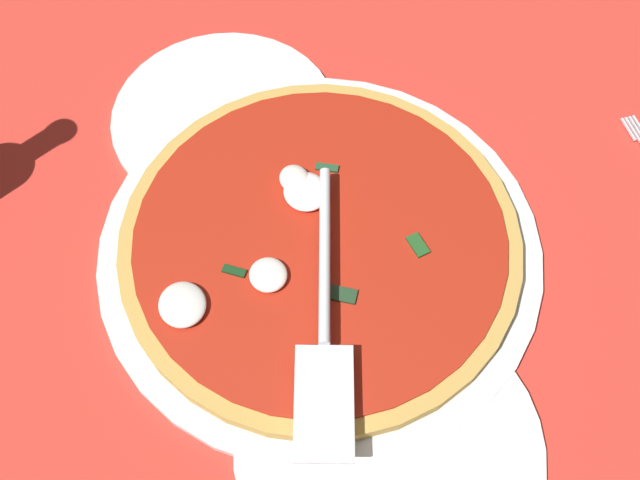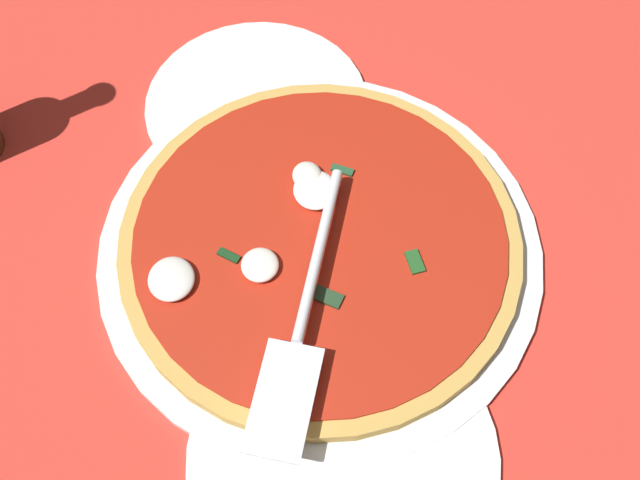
% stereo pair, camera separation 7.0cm
% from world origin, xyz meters
% --- Properties ---
extents(ground_plane, '(1.15, 1.15, 0.01)m').
position_xyz_m(ground_plane, '(0.00, 0.00, -0.00)').
color(ground_plane, red).
extents(checker_pattern, '(1.15, 1.15, 0.00)m').
position_xyz_m(checker_pattern, '(0.00, -0.00, 0.00)').
color(checker_pattern, white).
rests_on(checker_pattern, ground_plane).
extents(pizza_pan, '(0.42, 0.42, 0.01)m').
position_xyz_m(pizza_pan, '(0.01, 0.03, 0.01)').
color(pizza_pan, silver).
rests_on(pizza_pan, ground_plane).
extents(dinner_plate_left, '(0.24, 0.24, 0.01)m').
position_xyz_m(dinner_plate_left, '(-0.17, -0.01, 0.01)').
color(dinner_plate_left, white).
rests_on(dinner_plate_left, ground_plane).
extents(dinner_plate_right, '(0.26, 0.26, 0.01)m').
position_xyz_m(dinner_plate_right, '(0.21, 0.02, 0.01)').
color(dinner_plate_right, white).
rests_on(dinner_plate_right, ground_plane).
extents(pizza, '(0.37, 0.37, 0.03)m').
position_xyz_m(pizza, '(0.01, 0.03, 0.02)').
color(pizza, gold).
rests_on(pizza, pizza_pan).
extents(pizza_server, '(0.26, 0.12, 0.01)m').
position_xyz_m(pizza_server, '(0.10, 0.00, 0.05)').
color(pizza_server, silver).
rests_on(pizza_server, pizza).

